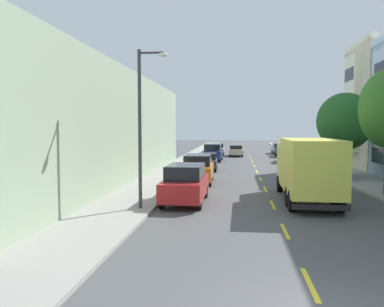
{
  "coord_description": "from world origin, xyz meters",
  "views": [
    {
      "loc": [
        -1.81,
        -7.78,
        3.8
      ],
      "look_at": [
        -5.76,
        28.29,
        1.42
      ],
      "focal_mm": 37.64,
      "sensor_mm": 36.0,
      "label": 1
    }
  ],
  "objects_px": {
    "parked_hatchback_charcoal": "(207,162)",
    "parked_wagon_sky": "(279,148)",
    "street_tree_third": "(345,122)",
    "parked_suv_orange": "(198,169)",
    "parked_suv_forest": "(292,153)",
    "delivery_box_truck": "(307,166)",
    "parked_suv_navy": "(213,152)",
    "parked_wagon_silver": "(218,149)",
    "parked_wagon_black": "(284,151)",
    "parked_suv_red": "(185,183)",
    "parked_suv_teal": "(320,165)",
    "street_lamp": "(143,118)",
    "moving_champagne_sedan": "(236,150)"
  },
  "relations": [
    {
      "from": "parked_hatchback_charcoal",
      "to": "parked_wagon_sky",
      "type": "xyz_separation_m",
      "value": [
        8.67,
        23.24,
        0.05
      ]
    },
    {
      "from": "street_tree_third",
      "to": "parked_suv_orange",
      "type": "bearing_deg",
      "value": -157.1
    },
    {
      "from": "parked_suv_forest",
      "to": "parked_suv_orange",
      "type": "distance_m",
      "value": 19.57
    },
    {
      "from": "street_tree_third",
      "to": "parked_wagon_sky",
      "type": "relative_size",
      "value": 1.33
    },
    {
      "from": "delivery_box_truck",
      "to": "parked_suv_navy",
      "type": "xyz_separation_m",
      "value": [
        -6.17,
        24.02,
        -0.86
      ]
    },
    {
      "from": "parked_wagon_silver",
      "to": "parked_wagon_black",
      "type": "height_order",
      "value": "same"
    },
    {
      "from": "parked_suv_navy",
      "to": "parked_suv_red",
      "type": "height_order",
      "value": "same"
    },
    {
      "from": "parked_suv_navy",
      "to": "parked_wagon_sky",
      "type": "bearing_deg",
      "value": 57.64
    },
    {
      "from": "parked_suv_forest",
      "to": "street_tree_third",
      "type": "bearing_deg",
      "value": -80.74
    },
    {
      "from": "parked_suv_forest",
      "to": "parked_suv_teal",
      "type": "distance_m",
      "value": 14.34
    },
    {
      "from": "street_lamp",
      "to": "parked_suv_navy",
      "type": "bearing_deg",
      "value": 86.67
    },
    {
      "from": "parked_hatchback_charcoal",
      "to": "parked_suv_teal",
      "type": "distance_m",
      "value": 10.02
    },
    {
      "from": "parked_wagon_black",
      "to": "parked_suv_red",
      "type": "xyz_separation_m",
      "value": [
        -8.63,
        -32.76,
        0.18
      ]
    },
    {
      "from": "street_tree_third",
      "to": "parked_wagon_black",
      "type": "relative_size",
      "value": 1.32
    },
    {
      "from": "parked_suv_forest",
      "to": "parked_suv_navy",
      "type": "bearing_deg",
      "value": 178.93
    },
    {
      "from": "moving_champagne_sedan",
      "to": "street_tree_third",
      "type": "bearing_deg",
      "value": -69.09
    },
    {
      "from": "parked_suv_teal",
      "to": "parked_suv_navy",
      "type": "height_order",
      "value": "same"
    },
    {
      "from": "parked_wagon_silver",
      "to": "parked_suv_red",
      "type": "height_order",
      "value": "parked_suv_red"
    },
    {
      "from": "street_tree_third",
      "to": "street_lamp",
      "type": "distance_m",
      "value": 18.66
    },
    {
      "from": "parked_wagon_silver",
      "to": "parked_suv_forest",
      "type": "bearing_deg",
      "value": -52.95
    },
    {
      "from": "street_lamp",
      "to": "parked_suv_teal",
      "type": "bearing_deg",
      "value": 50.84
    },
    {
      "from": "parked_suv_forest",
      "to": "parked_wagon_black",
      "type": "relative_size",
      "value": 1.02
    },
    {
      "from": "delivery_box_truck",
      "to": "parked_suv_orange",
      "type": "xyz_separation_m",
      "value": [
        -6.17,
        6.31,
        -0.86
      ]
    },
    {
      "from": "parked_suv_teal",
      "to": "parked_suv_navy",
      "type": "distance_m",
      "value": 16.92
    },
    {
      "from": "street_lamp",
      "to": "parked_suv_teal",
      "type": "height_order",
      "value": "street_lamp"
    },
    {
      "from": "parked_wagon_silver",
      "to": "parked_suv_teal",
      "type": "bearing_deg",
      "value": -71.33
    },
    {
      "from": "parked_suv_forest",
      "to": "parked_wagon_black",
      "type": "bearing_deg",
      "value": 89.79
    },
    {
      "from": "parked_wagon_black",
      "to": "street_tree_third",
      "type": "bearing_deg",
      "value": -84.31
    },
    {
      "from": "parked_suv_navy",
      "to": "parked_suv_orange",
      "type": "height_order",
      "value": "same"
    },
    {
      "from": "delivery_box_truck",
      "to": "parked_hatchback_charcoal",
      "type": "relative_size",
      "value": 1.91
    },
    {
      "from": "street_tree_third",
      "to": "parked_wagon_sky",
      "type": "xyz_separation_m",
      "value": [
        -2.07,
        26.9,
        -3.43
      ]
    },
    {
      "from": "parked_suv_forest",
      "to": "parked_suv_red",
      "type": "distance_m",
      "value": 26.25
    },
    {
      "from": "parked_wagon_silver",
      "to": "moving_champagne_sedan",
      "type": "bearing_deg",
      "value": -49.41
    },
    {
      "from": "parked_hatchback_charcoal",
      "to": "parked_suv_navy",
      "type": "relative_size",
      "value": 0.83
    },
    {
      "from": "street_tree_third",
      "to": "parked_suv_orange",
      "type": "height_order",
      "value": "street_tree_third"
    },
    {
      "from": "parked_suv_forest",
      "to": "parked_suv_orange",
      "type": "bearing_deg",
      "value": -116.24
    },
    {
      "from": "parked_wagon_black",
      "to": "parked_suv_orange",
      "type": "height_order",
      "value": "parked_suv_orange"
    },
    {
      "from": "parked_wagon_black",
      "to": "parked_suv_orange",
      "type": "bearing_deg",
      "value": -108.79
    },
    {
      "from": "street_tree_third",
      "to": "parked_wagon_black",
      "type": "distance_m",
      "value": 21.34
    },
    {
      "from": "parked_hatchback_charcoal",
      "to": "parked_suv_orange",
      "type": "bearing_deg",
      "value": -90.23
    },
    {
      "from": "parked_wagon_black",
      "to": "parked_wagon_sky",
      "type": "relative_size",
      "value": 1.01
    },
    {
      "from": "parked_wagon_silver",
      "to": "moving_champagne_sedan",
      "type": "distance_m",
      "value": 3.95
    },
    {
      "from": "delivery_box_truck",
      "to": "parked_suv_navy",
      "type": "relative_size",
      "value": 1.59
    },
    {
      "from": "parked_suv_forest",
      "to": "parked_wagon_black",
      "type": "height_order",
      "value": "parked_suv_forest"
    },
    {
      "from": "parked_hatchback_charcoal",
      "to": "delivery_box_truck",
      "type": "bearing_deg",
      "value": -67.1
    },
    {
      "from": "street_tree_third",
      "to": "parked_suv_navy",
      "type": "relative_size",
      "value": 1.29
    },
    {
      "from": "parked_hatchback_charcoal",
      "to": "parked_suv_red",
      "type": "distance_m",
      "value": 15.47
    },
    {
      "from": "parked_suv_teal",
      "to": "parked_wagon_black",
      "type": "xyz_separation_m",
      "value": [
        -0.04,
        22.3,
        -0.18
      ]
    },
    {
      "from": "parked_wagon_black",
      "to": "moving_champagne_sedan",
      "type": "xyz_separation_m",
      "value": [
        -6.11,
        0.5,
        -0.05
      ]
    },
    {
      "from": "parked_suv_teal",
      "to": "parked_suv_red",
      "type": "xyz_separation_m",
      "value": [
        -8.67,
        -10.47,
        0.0
      ]
    }
  ]
}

